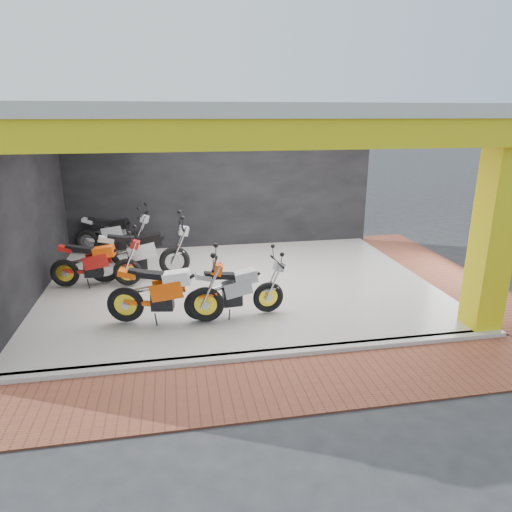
{
  "coord_description": "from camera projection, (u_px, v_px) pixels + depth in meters",
  "views": [
    {
      "loc": [
        -1.32,
        -7.06,
        3.55
      ],
      "look_at": [
        0.24,
        1.32,
        0.9
      ],
      "focal_mm": 32.0,
      "sensor_mm": 36.0,
      "label": 1
    }
  ],
  "objects": [
    {
      "name": "paver_right",
      "position": [
        443.0,
        273.0,
        10.62
      ],
      "size": [
        1.4,
        7.0,
        0.03
      ],
      "primitive_type": "cube",
      "color": "brown",
      "rests_on": "ground"
    },
    {
      "name": "header_beam_right",
      "position": [
        427.0,
        127.0,
        9.51
      ],
      "size": [
        0.3,
        6.4,
        0.4
      ],
      "primitive_type": "cube",
      "color": "yellow",
      "rests_on": "corner_column"
    },
    {
      "name": "moto_row_c",
      "position": [
        126.0,
        259.0,
        9.4
      ],
      "size": [
        2.05,
        0.98,
        1.21
      ],
      "primitive_type": null,
      "rotation": [
        0.0,
        0.0,
        -0.13
      ],
      "color": "red",
      "rests_on": "showroom_floor"
    },
    {
      "name": "left_wall",
      "position": [
        23.0,
        215.0,
        8.56
      ],
      "size": [
        0.2,
        6.2,
        3.5
      ],
      "primitive_type": "cube",
      "color": "black",
      "rests_on": "ground"
    },
    {
      "name": "moto_row_a",
      "position": [
        268.0,
        283.0,
        8.12
      ],
      "size": [
        1.96,
        0.87,
        1.16
      ],
      "primitive_type": null,
      "rotation": [
        0.0,
        0.0,
        0.09
      ],
      "color": "#989B9F",
      "rests_on": "showroom_floor"
    },
    {
      "name": "paver_front",
      "position": [
        281.0,
        385.0,
        6.22
      ],
      "size": [
        9.0,
        1.4,
        0.03
      ],
      "primitive_type": "cube",
      "color": "brown",
      "rests_on": "ground"
    },
    {
      "name": "showroom_floor",
      "position": [
        239.0,
        285.0,
        9.78
      ],
      "size": [
        8.0,
        6.0,
        0.1
      ],
      "primitive_type": "cube",
      "color": "silver",
      "rests_on": "ground"
    },
    {
      "name": "showroom_ceiling",
      "position": [
        237.0,
        112.0,
        8.72
      ],
      "size": [
        8.4,
        6.4,
        0.2
      ],
      "primitive_type": "cube",
      "color": "beige",
      "rests_on": "corner_column"
    },
    {
      "name": "header_beam_front",
      "position": [
        270.0,
        134.0,
        6.0
      ],
      "size": [
        8.4,
        0.3,
        0.4
      ],
      "primitive_type": "cube",
      "color": "yellow",
      "rests_on": "corner_column"
    },
    {
      "name": "ground",
      "position": [
        256.0,
        328.0,
        7.91
      ],
      "size": [
        80.0,
        80.0,
        0.0
      ],
      "primitive_type": "plane",
      "color": "#2D2D30",
      "rests_on": "ground"
    },
    {
      "name": "back_wall",
      "position": [
        222.0,
        185.0,
        12.18
      ],
      "size": [
        8.2,
        0.2,
        3.5
      ],
      "primitive_type": "cube",
      "color": "black",
      "rests_on": "ground"
    },
    {
      "name": "moto_row_b",
      "position": [
        174.0,
        247.0,
        9.93
      ],
      "size": [
        2.32,
        1.02,
        1.38
      ],
      "primitive_type": null,
      "rotation": [
        0.0,
        0.0,
        0.08
      ],
      "color": "#B3B7BC",
      "rests_on": "showroom_floor"
    },
    {
      "name": "corner_column",
      "position": [
        494.0,
        231.0,
        7.34
      ],
      "size": [
        0.5,
        0.5,
        3.5
      ],
      "primitive_type": "cube",
      "color": "yellow",
      "rests_on": "ground"
    },
    {
      "name": "moto_hero",
      "position": [
        205.0,
        288.0,
        7.72
      ],
      "size": [
        2.22,
        1.14,
        1.29
      ],
      "primitive_type": null,
      "rotation": [
        0.0,
        0.0,
        -0.18
      ],
      "color": "#FF550A",
      "rests_on": "showroom_floor"
    },
    {
      "name": "moto_row_d",
      "position": [
        137.0,
        231.0,
        11.54
      ],
      "size": [
        2.19,
        1.27,
        1.26
      ],
      "primitive_type": null,
      "rotation": [
        0.0,
        0.0,
        -0.26
      ],
      "color": "#B4B6BC",
      "rests_on": "showroom_floor"
    },
    {
      "name": "floor_kerb",
      "position": [
        269.0,
        355.0,
        6.94
      ],
      "size": [
        8.0,
        0.2,
        0.1
      ],
      "primitive_type": "cube",
      "color": "silver",
      "rests_on": "ground"
    }
  ]
}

